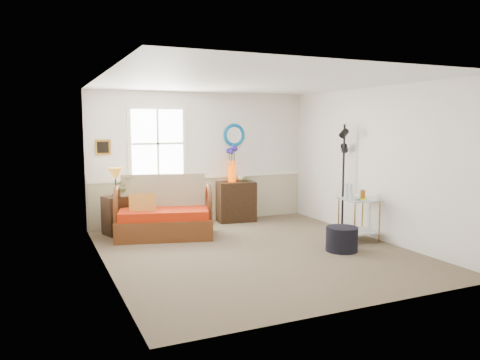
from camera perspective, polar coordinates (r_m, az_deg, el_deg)
name	(u,v)px	position (r m, az deg, el deg)	size (l,w,h in m)	color
floor	(256,251)	(7.36, 1.93, -8.68)	(4.50, 5.00, 0.01)	brown
ceiling	(256,81)	(7.13, 2.02, 11.92)	(4.50, 5.00, 0.01)	white
walls	(256,168)	(7.13, 1.98, 1.45)	(4.51, 5.01, 2.60)	silver
wainscot	(202,200)	(9.51, -4.62, -2.41)	(4.46, 0.02, 0.90)	tan
chair_rail	(202,177)	(9.44, -4.62, 0.40)	(4.46, 0.04, 0.06)	white
window	(158,144)	(9.13, -10.01, 4.39)	(1.14, 0.06, 1.44)	white
picture	(103,147)	(8.95, -16.39, 3.86)	(0.28, 0.03, 0.28)	#C1841F
mirror	(234,135)	(9.64, -0.75, 5.51)	(0.47, 0.47, 0.07)	#0A83BB
loveseat	(164,207)	(8.27, -9.29, -3.25)	(1.64, 0.93, 1.07)	brown
throw_pillow	(142,206)	(8.17, -11.81, -3.16)	(0.45, 0.11, 0.45)	#B8501E
lamp_stand	(116,216)	(8.67, -14.89, -4.21)	(0.39, 0.39, 0.69)	#362111
table_lamp	(116,182)	(8.61, -14.92, -0.25)	(0.28, 0.28, 0.51)	orange
potted_plant	(124,188)	(8.65, -14.02, -0.99)	(0.31, 0.34, 0.27)	#507437
cabinet	(236,201)	(9.54, -0.53, -2.62)	(0.76, 0.49, 0.81)	#362111
flower_vase	(232,164)	(9.44, -0.98, 1.92)	(0.21, 0.21, 0.71)	#F15000
side_table	(359,220)	(8.19, 14.27, -4.70)	(0.57, 0.57, 0.72)	#AE893A
tabletop_items	(356,191)	(8.12, 13.96, -1.33)	(0.41, 0.41, 0.25)	silver
floor_lamp	(343,179)	(8.71, 12.47, 0.18)	(0.28, 0.28, 1.97)	black
ottoman	(342,239)	(7.50, 12.31, -7.04)	(0.49, 0.49, 0.38)	black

